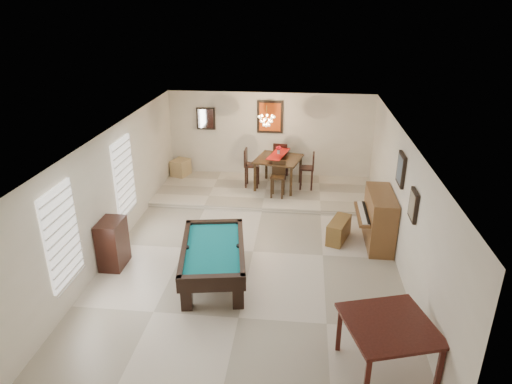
% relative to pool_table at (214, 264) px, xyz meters
% --- Properties ---
extents(ground_plane, '(6.00, 9.00, 0.02)m').
position_rel_pool_table_xyz_m(ground_plane, '(0.63, 1.16, -0.37)').
color(ground_plane, beige).
extents(wall_back, '(6.00, 0.04, 2.60)m').
position_rel_pool_table_xyz_m(wall_back, '(0.63, 5.66, 0.94)').
color(wall_back, silver).
rests_on(wall_back, ground_plane).
extents(wall_front, '(6.00, 0.04, 2.60)m').
position_rel_pool_table_xyz_m(wall_front, '(0.63, -3.34, 0.94)').
color(wall_front, silver).
rests_on(wall_front, ground_plane).
extents(wall_left, '(0.04, 9.00, 2.60)m').
position_rel_pool_table_xyz_m(wall_left, '(-2.37, 1.16, 0.94)').
color(wall_left, silver).
rests_on(wall_left, ground_plane).
extents(wall_right, '(0.04, 9.00, 2.60)m').
position_rel_pool_table_xyz_m(wall_right, '(3.63, 1.16, 0.94)').
color(wall_right, silver).
rests_on(wall_right, ground_plane).
extents(ceiling, '(6.00, 9.00, 0.04)m').
position_rel_pool_table_xyz_m(ceiling, '(0.63, 1.16, 2.24)').
color(ceiling, white).
rests_on(ceiling, wall_back).
extents(dining_step, '(6.00, 2.50, 0.12)m').
position_rel_pool_table_xyz_m(dining_step, '(0.63, 4.41, -0.30)').
color(dining_step, beige).
rests_on(dining_step, ground_plane).
extents(window_left_front, '(0.06, 1.00, 1.70)m').
position_rel_pool_table_xyz_m(window_left_front, '(-2.34, -1.04, 1.04)').
color(window_left_front, white).
rests_on(window_left_front, wall_left).
extents(window_left_rear, '(0.06, 1.00, 1.70)m').
position_rel_pool_table_xyz_m(window_left_rear, '(-2.34, 1.76, 1.04)').
color(window_left_rear, white).
rests_on(window_left_rear, wall_left).
extents(pool_table, '(1.51, 2.33, 0.72)m').
position_rel_pool_table_xyz_m(pool_table, '(0.00, 0.00, 0.00)').
color(pool_table, black).
rests_on(pool_table, ground_plane).
extents(square_table, '(1.50, 1.50, 0.83)m').
position_rel_pool_table_xyz_m(square_table, '(2.93, -2.03, 0.06)').
color(square_table, '#34110D').
rests_on(square_table, ground_plane).
extents(upright_piano, '(0.81, 1.44, 1.20)m').
position_rel_pool_table_xyz_m(upright_piano, '(3.21, 1.82, 0.24)').
color(upright_piano, brown).
rests_on(upright_piano, ground_plane).
extents(piano_bench, '(0.62, 0.94, 0.49)m').
position_rel_pool_table_xyz_m(piano_bench, '(2.50, 1.90, -0.12)').
color(piano_bench, brown).
rests_on(piano_bench, ground_plane).
extents(apothecary_chest, '(0.45, 0.67, 1.00)m').
position_rel_pool_table_xyz_m(apothecary_chest, '(-2.12, 0.32, 0.14)').
color(apothecary_chest, black).
rests_on(apothecary_chest, ground_plane).
extents(dining_table, '(1.42, 1.42, 0.98)m').
position_rel_pool_table_xyz_m(dining_table, '(0.96, 4.65, 0.25)').
color(dining_table, black).
rests_on(dining_table, dining_step).
extents(flower_vase, '(0.17, 0.17, 0.23)m').
position_rel_pool_table_xyz_m(flower_vase, '(0.96, 4.65, 0.85)').
color(flower_vase, red).
rests_on(flower_vase, dining_table).
extents(dining_chair_south, '(0.39, 0.39, 0.98)m').
position_rel_pool_table_xyz_m(dining_chair_south, '(0.99, 3.95, 0.25)').
color(dining_chair_south, black).
rests_on(dining_chair_south, dining_step).
extents(dining_chair_north, '(0.45, 0.45, 1.10)m').
position_rel_pool_table_xyz_m(dining_chair_north, '(0.99, 5.40, 0.31)').
color(dining_chair_north, black).
rests_on(dining_chair_north, dining_step).
extents(dining_chair_west, '(0.41, 0.41, 1.09)m').
position_rel_pool_table_xyz_m(dining_chair_west, '(0.22, 4.62, 0.31)').
color(dining_chair_west, black).
rests_on(dining_chair_west, dining_step).
extents(dining_chair_east, '(0.40, 0.40, 1.04)m').
position_rel_pool_table_xyz_m(dining_chair_east, '(1.75, 4.62, 0.28)').
color(dining_chair_east, black).
rests_on(dining_chair_east, dining_step).
extents(corner_bench, '(0.57, 0.64, 0.48)m').
position_rel_pool_table_xyz_m(corner_bench, '(-2.03, 5.27, 0.00)').
color(corner_bench, tan).
rests_on(corner_bench, dining_step).
extents(chandelier, '(0.44, 0.44, 0.60)m').
position_rel_pool_table_xyz_m(chandelier, '(0.63, 4.36, 1.84)').
color(chandelier, '#FFE5B2').
rests_on(chandelier, ceiling).
extents(back_painting, '(0.75, 0.06, 0.95)m').
position_rel_pool_table_xyz_m(back_painting, '(0.63, 5.62, 1.54)').
color(back_painting, '#D84C14').
rests_on(back_painting, wall_back).
extents(back_mirror, '(0.55, 0.06, 0.65)m').
position_rel_pool_table_xyz_m(back_mirror, '(-1.27, 5.62, 1.44)').
color(back_mirror, white).
rests_on(back_mirror, wall_back).
extents(right_picture_upper, '(0.06, 0.55, 0.65)m').
position_rel_pool_table_xyz_m(right_picture_upper, '(3.59, 1.46, 1.54)').
color(right_picture_upper, slate).
rests_on(right_picture_upper, wall_right).
extents(right_picture_lower, '(0.06, 0.45, 0.55)m').
position_rel_pool_table_xyz_m(right_picture_lower, '(3.59, 0.16, 1.34)').
color(right_picture_lower, gray).
rests_on(right_picture_lower, wall_right).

